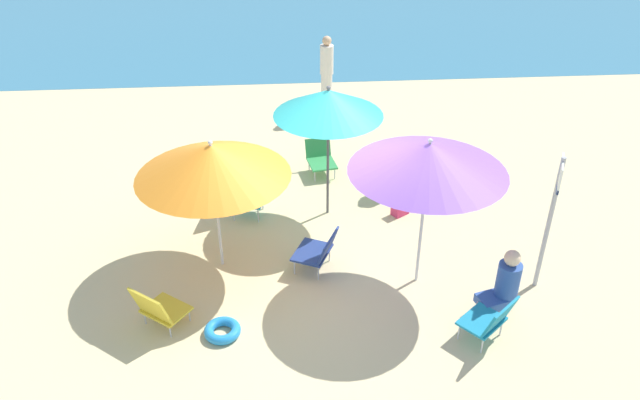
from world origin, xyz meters
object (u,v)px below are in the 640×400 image
at_px(beach_chair_a, 158,308).
at_px(person_c, 327,75).
at_px(beach_chair_c, 319,250).
at_px(beach_chair_d, 491,319).
at_px(umbrella_purple, 429,157).
at_px(swim_ring, 222,331).
at_px(beach_chair_b, 320,157).
at_px(person_b, 504,284).
at_px(umbrella_teal, 328,103).
at_px(beach_bag, 400,207).
at_px(beach_chair_e, 240,194).
at_px(warning_sign, 553,206).
at_px(umbrella_orange, 212,161).
at_px(person_a, 393,167).

distance_m(beach_chair_a, person_c, 6.78).
height_order(beach_chair_c, beach_chair_d, beach_chair_d).
relative_size(umbrella_purple, swim_ring, 4.75).
bearing_deg(beach_chair_c, swim_ring, 68.04).
bearing_deg(person_c, beach_chair_d, 173.17).
distance_m(beach_chair_b, person_b, 4.31).
bearing_deg(umbrella_teal, person_b, -51.12).
bearing_deg(beach_chair_c, beach_bag, -112.14).
xyz_separation_m(beach_chair_e, beach_bag, (2.50, -0.17, -0.24)).
xyz_separation_m(beach_chair_c, beach_chair_e, (-1.12, 1.47, 0.04)).
height_order(umbrella_purple, swim_ring, umbrella_purple).
bearing_deg(beach_chair_c, beach_chair_b, -70.04).
distance_m(beach_chair_c, beach_chair_d, 2.47).
xyz_separation_m(beach_chair_c, person_c, (0.53, 5.24, 0.52)).
height_order(beach_chair_e, swim_ring, beach_chair_e).
distance_m(beach_chair_b, beach_chair_c, 2.77).
bearing_deg(beach_chair_b, warning_sign, 28.45).
xyz_separation_m(beach_chair_a, beach_chair_e, (0.90, 2.50, 0.06)).
bearing_deg(beach_chair_d, person_c, -29.37).
xyz_separation_m(umbrella_teal, person_b, (1.99, -2.47, -1.42)).
bearing_deg(warning_sign, umbrella_purple, -164.29).
xyz_separation_m(person_c, swim_ring, (-1.79, -6.44, -0.79)).
relative_size(umbrella_purple, beach_chair_b, 3.19).
relative_size(umbrella_orange, beach_chair_b, 3.01).
bearing_deg(umbrella_teal, beach_chair_c, -99.51).
bearing_deg(swim_ring, warning_sign, 8.87).
bearing_deg(swim_ring, person_b, 2.57).
xyz_separation_m(person_a, beach_bag, (0.02, -0.67, -0.35)).
bearing_deg(beach_chair_a, beach_chair_c, -26.31).
xyz_separation_m(swim_ring, beach_bag, (2.64, 2.50, 0.07)).
bearing_deg(beach_chair_b, beach_chair_c, -14.92).
height_order(umbrella_purple, person_b, umbrella_purple).
bearing_deg(beach_chair_a, person_b, -53.36).
xyz_separation_m(person_b, warning_sign, (0.65, 0.49, 0.80)).
bearing_deg(beach_chair_d, person_a, -31.96).
height_order(beach_chair_d, person_b, person_b).
distance_m(umbrella_orange, umbrella_purple, 2.72).
relative_size(beach_chair_a, person_c, 0.44).
bearing_deg(beach_chair_e, warning_sign, -16.48).
bearing_deg(person_c, beach_chair_a, 139.42).
xyz_separation_m(person_b, beach_bag, (-0.85, 2.34, -0.33)).
bearing_deg(warning_sign, umbrella_orange, -166.60).
bearing_deg(umbrella_orange, person_b, -19.28).
distance_m(beach_chair_b, beach_chair_d, 4.64).
relative_size(beach_chair_a, warning_sign, 0.38).
bearing_deg(person_b, beach_chair_a, -16.46).
bearing_deg(beach_chair_a, beach_bag, -18.81).
relative_size(beach_chair_d, swim_ring, 1.60).
relative_size(umbrella_teal, beach_chair_c, 2.96).
distance_m(beach_chair_c, beach_bag, 1.90).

